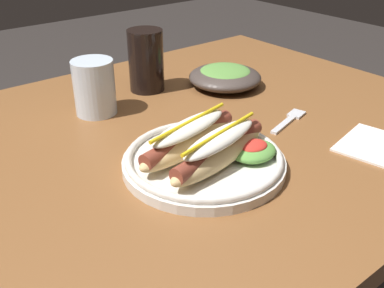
# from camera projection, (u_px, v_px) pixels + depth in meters

# --- Properties ---
(dining_table) EXTENTS (1.36, 0.85, 0.74)m
(dining_table) POSITION_uv_depth(u_px,v_px,m) (131.00, 198.00, 0.81)
(dining_table) COLOR brown
(dining_table) RESTS_ON ground_plane
(hot_dog_plate) EXTENTS (0.26, 0.26, 0.08)m
(hot_dog_plate) POSITION_uv_depth(u_px,v_px,m) (206.00, 153.00, 0.71)
(hot_dog_plate) COLOR silver
(hot_dog_plate) RESTS_ON dining_table
(fork) EXTENTS (0.12, 0.05, 0.00)m
(fork) POSITION_uv_depth(u_px,v_px,m) (290.00, 120.00, 0.87)
(fork) COLOR silver
(fork) RESTS_ON dining_table
(soda_cup) EXTENTS (0.08, 0.08, 0.14)m
(soda_cup) POSITION_uv_depth(u_px,v_px,m) (146.00, 61.00, 0.99)
(soda_cup) COLOR black
(soda_cup) RESTS_ON dining_table
(water_cup) EXTENTS (0.08, 0.08, 0.11)m
(water_cup) POSITION_uv_depth(u_px,v_px,m) (94.00, 87.00, 0.88)
(water_cup) COLOR silver
(water_cup) RESTS_ON dining_table
(side_bowl) EXTENTS (0.17, 0.17, 0.05)m
(side_bowl) POSITION_uv_depth(u_px,v_px,m) (225.00, 76.00, 1.02)
(side_bowl) COLOR #423833
(side_bowl) RESTS_ON dining_table
(napkin) EXTENTS (0.15, 0.14, 0.00)m
(napkin) POSITION_uv_depth(u_px,v_px,m) (378.00, 146.00, 0.78)
(napkin) COLOR white
(napkin) RESTS_ON dining_table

